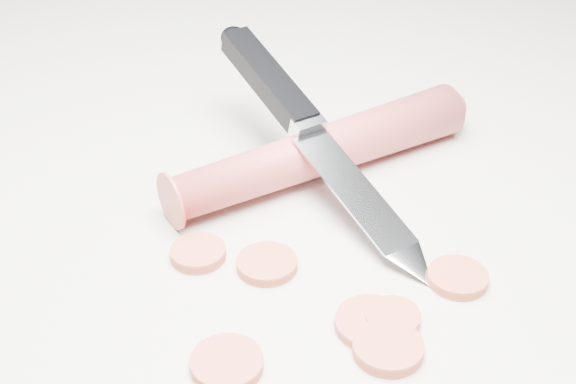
{
  "coord_description": "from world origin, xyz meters",
  "views": [
    {
      "loc": [
        -0.01,
        -0.38,
        0.31
      ],
      "look_at": [
        -0.04,
        0.04,
        0.02
      ],
      "focal_mm": 50.0,
      "sensor_mm": 36.0,
      "label": 1
    }
  ],
  "objects": [
    {
      "name": "carrot",
      "position": [
        -0.02,
        0.09,
        0.02
      ],
      "size": [
        0.2,
        0.16,
        0.03
      ],
      "primitive_type": "cylinder",
      "rotation": [
        1.57,
        0.0,
        -0.95
      ],
      "color": "#B83C3A",
      "rests_on": "ground"
    },
    {
      "name": "carrot_slice_6",
      "position": [
        0.02,
        -0.08,
        0.0
      ],
      "size": [
        0.04,
        0.04,
        0.01
      ],
      "primitive_type": "cylinder",
      "color": "#C64E36",
      "rests_on": "ground"
    },
    {
      "name": "carrot_slice_0",
      "position": [
        -0.09,
        -0.01,
        0.0
      ],
      "size": [
        0.03,
        0.03,
        0.01
      ],
      "primitive_type": "cylinder",
      "color": "#C64E36",
      "rests_on": "ground"
    },
    {
      "name": "carrot_slice_2",
      "position": [
        0.01,
        -0.06,
        0.0
      ],
      "size": [
        0.04,
        0.04,
        0.01
      ],
      "primitive_type": "cylinder",
      "color": "#C64E36",
      "rests_on": "ground"
    },
    {
      "name": "carrot_slice_4",
      "position": [
        0.06,
        -0.02,
        0.0
      ],
      "size": [
        0.04,
        0.04,
        0.01
      ],
      "primitive_type": "cylinder",
      "color": "#C64E36",
      "rests_on": "ground"
    },
    {
      "name": "carrot_slice_5",
      "position": [
        -0.05,
        -0.02,
        0.0
      ],
      "size": [
        0.04,
        0.04,
        0.01
      ],
      "primitive_type": "cylinder",
      "color": "#C64E36",
      "rests_on": "ground"
    },
    {
      "name": "kitchen_knife",
      "position": [
        -0.02,
        0.07,
        0.04
      ],
      "size": [
        0.17,
        0.22,
        0.08
      ],
      "primitive_type": null,
      "color": "#B5B7BC",
      "rests_on": "ground"
    },
    {
      "name": "carrot_slice_7",
      "position": [
        -0.06,
        -0.1,
        0.0
      ],
      "size": [
        0.04,
        0.04,
        0.01
      ],
      "primitive_type": "cylinder",
      "color": "#C64E36",
      "rests_on": "ground"
    },
    {
      "name": "ground",
      "position": [
        0.0,
        0.0,
        0.0
      ],
      "size": [
        2.4,
        2.4,
        0.0
      ],
      "primitive_type": "plane",
      "color": "beige",
      "rests_on": "ground"
    },
    {
      "name": "carrot_slice_1",
      "position": [
        0.03,
        -0.06,
        0.0
      ],
      "size": [
        0.03,
        0.03,
        0.01
      ],
      "primitive_type": "cylinder",
      "color": "#C64E36",
      "rests_on": "ground"
    }
  ]
}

